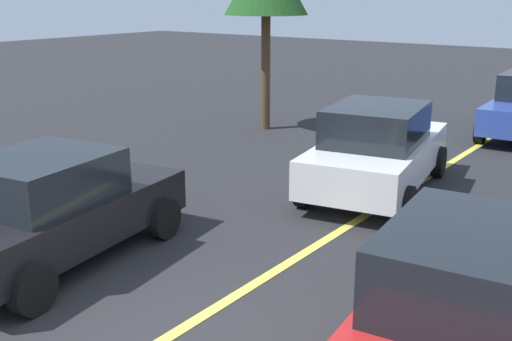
% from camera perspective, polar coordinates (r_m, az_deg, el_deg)
% --- Properties ---
extents(ground_plane, '(80.00, 80.00, 0.00)m').
position_cam_1_polar(ground_plane, '(7.11, -8.27, -15.22)').
color(ground_plane, '#262628').
extents(lane_marking_centre, '(28.00, 0.16, 0.01)m').
position_cam_1_polar(lane_marking_centre, '(9.22, 5.01, -7.38)').
color(lane_marking_centre, '#E0D14C').
extents(car_black_far_lane, '(4.12, 2.52, 1.58)m').
position_cam_1_polar(car_black_far_lane, '(9.06, -18.49, -3.28)').
color(car_black_far_lane, black).
rests_on(car_black_far_lane, ground_plane).
extents(car_white_crossing, '(4.60, 2.64, 1.70)m').
position_cam_1_polar(car_white_crossing, '(11.81, 11.22, 1.99)').
color(car_white_crossing, white).
rests_on(car_white_crossing, ground_plane).
extents(car_red_near_curb, '(4.23, 2.36, 1.71)m').
position_cam_1_polar(car_red_near_curb, '(6.16, 19.84, -12.33)').
color(car_red_near_curb, red).
rests_on(car_red_near_curb, ground_plane).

